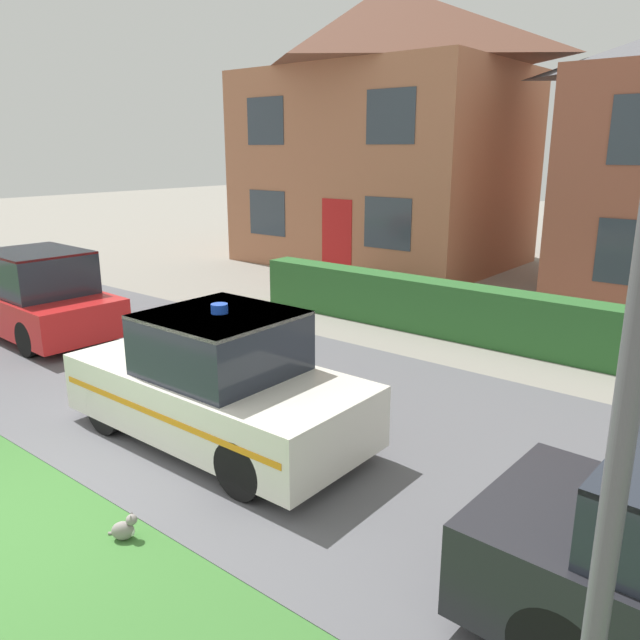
% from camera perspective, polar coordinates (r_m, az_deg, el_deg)
% --- Properties ---
extents(ground_plane, '(80.00, 80.00, 0.00)m').
position_cam_1_polar(ground_plane, '(6.85, -26.57, -16.20)').
color(ground_plane, gray).
extents(road_strip, '(28.00, 5.72, 0.01)m').
position_cam_1_polar(road_strip, '(8.72, -4.22, -7.57)').
color(road_strip, '#5B5B60').
rests_on(road_strip, ground).
extents(garden_hedge, '(8.42, 0.60, 1.01)m').
position_cam_1_polar(garden_hedge, '(11.90, 11.30, 1.01)').
color(garden_hedge, '#2D662D').
rests_on(garden_hedge, ground).
extents(police_car, '(3.82, 1.71, 1.70)m').
position_cam_1_polar(police_car, '(7.50, -9.34, -5.76)').
color(police_car, black).
rests_on(police_car, road_strip).
extents(cat, '(0.29, 0.24, 0.26)m').
position_cam_1_polar(cat, '(6.17, -17.42, -17.75)').
color(cat, gray).
rests_on(cat, ground).
extents(neighbour_car_far, '(3.89, 1.78, 1.61)m').
position_cam_1_polar(neighbour_car_far, '(12.73, -24.47, 1.98)').
color(neighbour_car_far, black).
rests_on(neighbour_car_far, road_strip).
extents(house_left, '(8.02, 6.13, 7.89)m').
position_cam_1_polar(house_left, '(19.57, 5.89, 17.17)').
color(house_left, '#A86B4C').
rests_on(house_left, ground).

